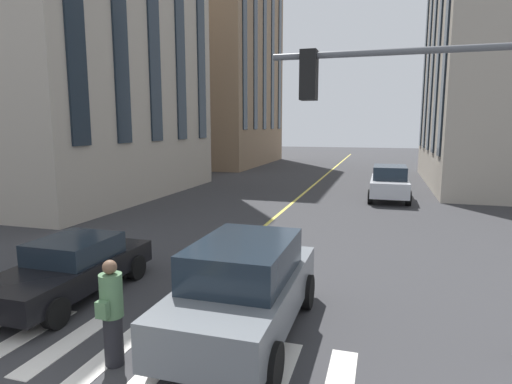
{
  "coord_description": "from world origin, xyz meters",
  "views": [
    {
      "loc": [
        -3.05,
        -4.5,
        4.03
      ],
      "look_at": [
        10.16,
        -0.54,
        1.88
      ],
      "focal_mm": 29.77,
      "sensor_mm": 36.0,
      "label": 1
    }
  ],
  "objects": [
    {
      "name": "building_left_far",
      "position": [
        39.95,
        14.02,
        13.25
      ],
      "size": [
        16.22,
        13.16,
        26.5
      ],
      "color": "#846B51",
      "rests_on": "ground_plane"
    },
    {
      "name": "car_silver_mid",
      "position": [
        21.15,
        -4.9,
        0.97
      ],
      "size": [
        4.7,
        2.14,
        1.88
      ],
      "color": "#B7BABF",
      "rests_on": "ground_plane"
    },
    {
      "name": "traffic_light_mast",
      "position": [
        4.96,
        -5.31,
        3.92
      ],
      "size": [
        0.36,
        4.59,
        5.5
      ],
      "color": "#595B60",
      "rests_on": "ground_plane"
    },
    {
      "name": "pedestrian_near",
      "position": [
        2.68,
        -0.26,
        0.93
      ],
      "size": [
        0.5,
        0.38,
        1.85
      ],
      "color": "black",
      "rests_on": "ground_plane"
    },
    {
      "name": "lane_centre_line",
      "position": [
        20.0,
        0.0,
        0.0
      ],
      "size": [
        80.0,
        0.16,
        0.01
      ],
      "color": "#D8C64C",
      "rests_on": "ground_plane"
    },
    {
      "name": "car_grey_near",
      "position": [
        4.33,
        -2.05,
        0.97
      ],
      "size": [
        4.7,
        2.14,
        1.88
      ],
      "color": "slate",
      "rests_on": "ground_plane"
    },
    {
      "name": "car_black_oncoming",
      "position": [
        4.98,
        2.51,
        0.7
      ],
      "size": [
        4.4,
        1.95,
        1.37
      ],
      "color": "black",
      "rests_on": "ground_plane"
    },
    {
      "name": "crosswalk_marking",
      "position": [
        3.02,
        0.0,
        0.01
      ],
      "size": [
        2.4,
        8.45,
        0.01
      ],
      "color": "silver",
      "rests_on": "ground_plane"
    }
  ]
}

